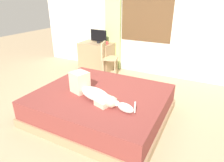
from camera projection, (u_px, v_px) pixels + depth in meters
ground_plane at (97, 118)px, 3.36m from camera, size 16.00×16.00×0.00m
back_wall_with_window at (149, 16)px, 4.82m from camera, size 6.40×0.14×2.90m
bed at (101, 105)px, 3.34m from camera, size 2.12×1.82×0.45m
person_lying at (91, 90)px, 3.07m from camera, size 0.93×0.49×0.34m
cat at (124, 107)px, 2.70m from camera, size 0.35×0.16×0.21m
desk at (97, 56)px, 5.47m from camera, size 0.90×0.56×0.74m
tv_monitor at (98, 36)px, 5.23m from camera, size 0.48×0.10×0.35m
cup at (107, 43)px, 5.13m from camera, size 0.08×0.08×0.08m
chair_by_desk at (107, 56)px, 4.98m from camera, size 0.47×0.47×0.86m
curtain_left at (113, 23)px, 5.21m from camera, size 0.44×0.06×2.47m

